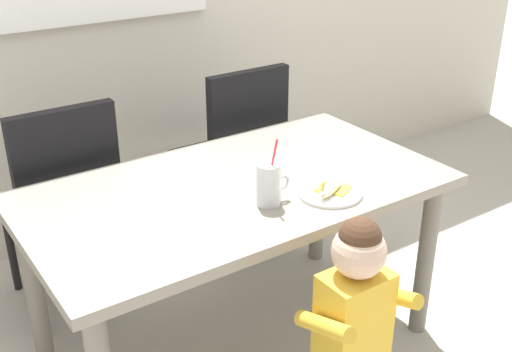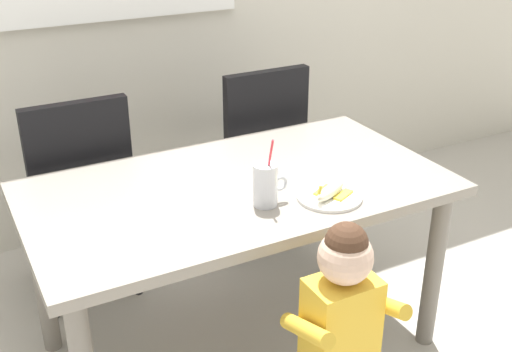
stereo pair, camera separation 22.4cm
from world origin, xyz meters
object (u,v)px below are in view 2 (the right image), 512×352
object	(u,v)px
dining_chair_right	(255,148)
peeled_banana	(331,191)
milk_cup	(266,187)
dining_chair_left	(78,188)
snack_plate	(329,197)
dining_table	(238,207)
toddler_standing	(342,312)

from	to	relation	value
dining_chair_right	peeled_banana	world-z (taller)	dining_chair_right
dining_chair_right	milk_cup	world-z (taller)	milk_cup
dining_chair_left	peeled_banana	bearing A→B (deg)	127.04
snack_plate	dining_chair_left	bearing A→B (deg)	127.35
peeled_banana	dining_chair_left	bearing A→B (deg)	127.04
milk_cup	snack_plate	xyz separation A→B (m)	(0.22, -0.06, -0.06)
dining_table	peeled_banana	xyz separation A→B (m)	(0.23, -0.26, 0.13)
toddler_standing	milk_cup	xyz separation A→B (m)	(-0.06, 0.39, 0.27)
milk_cup	dining_table	bearing A→B (deg)	93.65
snack_plate	peeled_banana	world-z (taller)	peeled_banana
dining_table	dining_chair_right	distance (m)	0.80
milk_cup	peeled_banana	bearing A→B (deg)	-17.88
dining_chair_left	dining_chair_right	distance (m)	0.87
dining_table	dining_chair_left	distance (m)	0.79
dining_table	peeled_banana	size ratio (longest dim) A/B	8.71
snack_plate	peeled_banana	distance (m)	0.03
milk_cup	dining_chair_left	bearing A→B (deg)	119.06
dining_table	dining_chair_left	world-z (taller)	dining_chair_left
toddler_standing	milk_cup	distance (m)	0.48
dining_chair_left	peeled_banana	world-z (taller)	dining_chair_left
dining_table	milk_cup	distance (m)	0.25
dining_chair_left	dining_table	bearing A→B (deg)	125.04
dining_chair_left	toddler_standing	world-z (taller)	dining_chair_left
snack_plate	peeled_banana	bearing A→B (deg)	-98.23
dining_table	snack_plate	size ratio (longest dim) A/B	6.66
dining_table	dining_chair_right	bearing A→B (deg)	57.62
toddler_standing	snack_plate	world-z (taller)	toddler_standing
toddler_standing	peeled_banana	world-z (taller)	toddler_standing
toddler_standing	dining_table	bearing A→B (deg)	96.70
dining_table	peeled_banana	world-z (taller)	peeled_banana
dining_chair_left	snack_plate	bearing A→B (deg)	127.35
peeled_banana	toddler_standing	bearing A→B (deg)	-116.65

